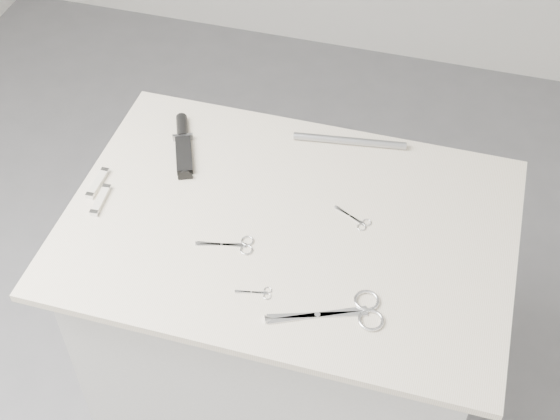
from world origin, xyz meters
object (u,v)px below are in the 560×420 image
(embroidery_scissors_a, at_px, (236,245))
(pocket_knife_b, at_px, (98,183))
(pocket_knife_a, at_px, (101,200))
(metal_rail, at_px, (350,141))
(embroidery_scissors_b, at_px, (357,220))
(tiny_scissors, at_px, (259,293))
(large_shears, at_px, (350,312))
(plinth, at_px, (287,342))
(sheathed_knife, at_px, (183,142))

(embroidery_scissors_a, relative_size, pocket_knife_b, 1.30)
(pocket_knife_a, xyz_separation_m, metal_rail, (0.51, 0.35, 0.00))
(embroidery_scissors_b, distance_m, pocket_knife_a, 0.59)
(embroidery_scissors_a, bearing_deg, tiny_scissors, -65.17)
(embroidery_scissors_a, relative_size, embroidery_scissors_b, 1.39)
(embroidery_scissors_a, xyz_separation_m, pocket_knife_b, (-0.37, 0.09, 0.00))
(large_shears, xyz_separation_m, pocket_knife_a, (-0.62, 0.15, 0.00))
(plinth, xyz_separation_m, large_shears, (0.18, -0.20, 0.47))
(sheathed_knife, bearing_deg, pocket_knife_b, 119.51)
(embroidery_scissors_a, distance_m, pocket_knife_a, 0.34)
(pocket_knife_b, bearing_deg, metal_rail, -61.32)
(tiny_scissors, relative_size, pocket_knife_a, 0.80)
(embroidery_scissors_a, height_order, sheathed_knife, sheathed_knife)
(pocket_knife_a, bearing_deg, embroidery_scissors_a, -101.28)
(embroidery_scissors_b, bearing_deg, sheathed_knife, -169.84)
(sheathed_knife, xyz_separation_m, metal_rail, (0.39, 0.11, 0.00))
(pocket_knife_b, bearing_deg, tiny_scissors, -114.46)
(embroidery_scissors_a, bearing_deg, sheathed_knife, 116.56)
(embroidery_scissors_a, bearing_deg, plinth, 32.39)
(pocket_knife_b, bearing_deg, embroidery_scissors_b, -85.61)
(sheathed_knife, bearing_deg, metal_rail, -96.92)
(plinth, bearing_deg, sheathed_knife, 150.29)
(plinth, height_order, tiny_scissors, tiny_scissors)
(embroidery_scissors_a, xyz_separation_m, metal_rail, (0.17, 0.39, 0.01))
(tiny_scissors, relative_size, pocket_knife_b, 0.79)
(embroidery_scissors_b, xyz_separation_m, sheathed_knife, (-0.46, 0.13, 0.01))
(embroidery_scissors_b, bearing_deg, metal_rail, 132.17)
(plinth, height_order, pocket_knife_b, pocket_knife_b)
(plinth, xyz_separation_m, tiny_scissors, (-0.01, -0.20, 0.47))
(embroidery_scissors_b, bearing_deg, pocket_knife_a, -143.82)
(pocket_knife_a, bearing_deg, pocket_knife_b, 27.19)
(tiny_scissors, bearing_deg, metal_rail, 68.72)
(plinth, distance_m, embroidery_scissors_b, 0.50)
(embroidery_scissors_b, relative_size, pocket_knife_a, 0.95)
(embroidery_scissors_b, distance_m, sheathed_knife, 0.48)
(tiny_scissors, bearing_deg, pocket_knife_a, 148.31)
(large_shears, relative_size, tiny_scissors, 3.05)
(embroidery_scissors_a, relative_size, sheathed_knife, 0.63)
(pocket_knife_b, bearing_deg, pocket_knife_a, -149.14)
(plinth, distance_m, large_shears, 0.55)
(sheathed_knife, xyz_separation_m, pocket_knife_b, (-0.14, -0.19, -0.00))
(tiny_scissors, bearing_deg, pocket_knife_b, 144.17)
(pocket_knife_a, bearing_deg, large_shears, -107.87)
(plinth, distance_m, pocket_knife_b, 0.66)
(tiny_scissors, xyz_separation_m, pocket_knife_a, (-0.42, 0.15, 0.00))
(sheathed_knife, height_order, pocket_knife_b, sheathed_knife)
(pocket_knife_a, bearing_deg, tiny_scissors, -113.99)
(plinth, relative_size, large_shears, 3.85)
(plinth, bearing_deg, tiny_scissors, -92.39)
(plinth, relative_size, metal_rail, 3.25)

